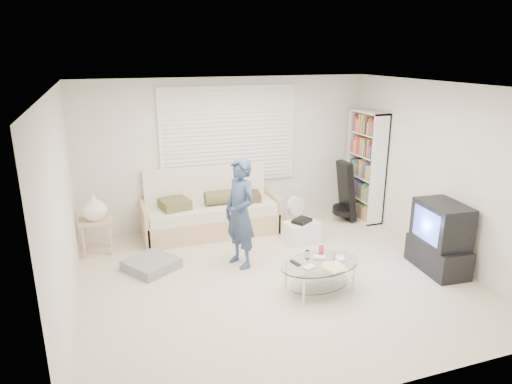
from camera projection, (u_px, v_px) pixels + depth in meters
name	position (u px, v px, depth m)	size (l,w,h in m)	color
ground	(276.00, 278.00, 6.07)	(5.00, 5.00, 0.00)	#C5B699
room_shell	(264.00, 151.00, 6.02)	(5.02, 4.52, 2.51)	beige
window_blinds	(229.00, 135.00, 7.60)	(2.32, 0.08, 1.62)	silver
futon_sofa	(210.00, 212.00, 7.53)	(2.20, 0.89, 1.08)	tan
grey_floor_pillow	(151.00, 264.00, 6.32)	(0.61, 0.61, 0.14)	slate
side_table	(94.00, 209.00, 6.65)	(0.47, 0.38, 0.92)	tan
bookshelf	(366.00, 166.00, 8.00)	(0.30, 0.81, 1.92)	white
guitar_case	(346.00, 195.00, 8.00)	(0.38, 0.39, 1.06)	black
floor_fan	(296.00, 209.00, 7.71)	(0.36, 0.24, 0.58)	white
storage_bin	(302.00, 231.00, 7.22)	(0.57, 0.44, 0.37)	white
tv_unit	(440.00, 238.00, 6.19)	(0.55, 0.92, 0.96)	black
coffee_table	(320.00, 268.00, 5.65)	(1.14, 0.81, 0.52)	silver
standing_person	(240.00, 213.00, 6.24)	(0.56, 0.37, 1.54)	navy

